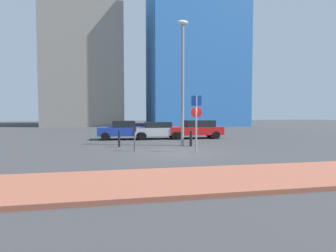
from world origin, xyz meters
TOP-DOWN VIEW (x-y plane):
  - ground_plane at (0.00, 0.00)m, footprint 120.00×120.00m
  - sidewalk_brick at (0.00, -6.41)m, footprint 40.00×3.32m
  - parked_car_blue at (-2.77, 7.73)m, footprint 4.12×2.13m
  - parked_car_silver at (0.05, 7.55)m, footprint 3.96×1.99m
  - parked_car_red at (3.36, 7.45)m, footprint 4.58×1.98m
  - parking_sign_post at (0.97, -0.29)m, footprint 0.59×0.17m
  - parking_meter at (-2.34, 0.75)m, footprint 0.18×0.14m
  - street_lamp at (0.93, 2.64)m, footprint 0.70×0.36m
  - traffic_bollard_near at (-3.17, 2.86)m, footprint 0.14×0.14m
  - traffic_bollard_mid at (1.43, 2.36)m, footprint 0.17×0.17m
  - building_colorful_midrise at (10.06, 30.90)m, footprint 15.41×12.46m
  - building_under_construction at (-8.38, 35.94)m, footprint 12.62×15.44m

SIDE VIEW (x-z plane):
  - ground_plane at x=0.00m, z-range 0.00..0.00m
  - sidewalk_brick at x=0.00m, z-range 0.00..0.14m
  - traffic_bollard_mid at x=1.43m, z-range 0.00..1.02m
  - traffic_bollard_near at x=-3.17m, z-range 0.00..1.05m
  - parked_car_silver at x=0.05m, z-range 0.05..1.47m
  - parked_car_blue at x=-2.77m, z-range 0.01..1.55m
  - parked_car_red at x=3.36m, z-range 0.03..1.58m
  - parking_meter at x=-2.34m, z-range 0.21..1.61m
  - parking_sign_post at x=0.97m, z-range 0.41..3.56m
  - street_lamp at x=0.93m, z-range 0.64..8.80m
  - building_under_construction at x=-8.38m, z-range 0.00..19.46m
  - building_colorful_midrise at x=10.06m, z-range 0.00..26.50m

